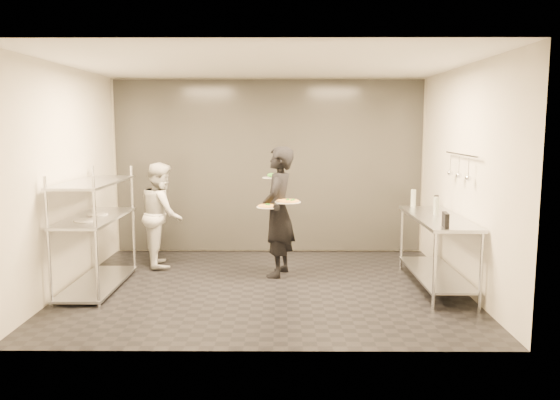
{
  "coord_description": "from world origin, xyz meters",
  "views": [
    {
      "loc": [
        0.23,
        -6.77,
        2.07
      ],
      "look_at": [
        0.19,
        0.2,
        1.1
      ],
      "focal_mm": 35.0,
      "sensor_mm": 36.0,
      "label": 1
    }
  ],
  "objects_px": {
    "bottle_clear": "(436,206)",
    "bottle_dark": "(436,203)",
    "pizza_plate_far": "(288,201)",
    "pos_monitor": "(445,220)",
    "salad_plate": "(271,176)",
    "pizza_plate_near": "(268,206)",
    "prep_counter": "(437,239)",
    "bottle_green": "(413,198)",
    "chef": "(162,214)",
    "waiter": "(278,212)",
    "pass_rack": "(95,228)"
  },
  "relations": [
    {
      "from": "pizza_plate_far",
      "to": "pos_monitor",
      "type": "relative_size",
      "value": 1.48
    },
    {
      "from": "chef",
      "to": "salad_plate",
      "type": "xyz_separation_m",
      "value": [
        1.61,
        -0.2,
        0.58
      ]
    },
    {
      "from": "prep_counter",
      "to": "chef",
      "type": "bearing_deg",
      "value": 163.57
    },
    {
      "from": "pos_monitor",
      "to": "bottle_dark",
      "type": "bearing_deg",
      "value": 86.41
    },
    {
      "from": "pass_rack",
      "to": "bottle_dark",
      "type": "relative_size",
      "value": 7.44
    },
    {
      "from": "waiter",
      "to": "pass_rack",
      "type": "bearing_deg",
      "value": -61.31
    },
    {
      "from": "bottle_clear",
      "to": "chef",
      "type": "bearing_deg",
      "value": 165.58
    },
    {
      "from": "prep_counter",
      "to": "bottle_green",
      "type": "xyz_separation_m",
      "value": [
        -0.13,
        0.79,
        0.42
      ]
    },
    {
      "from": "pos_monitor",
      "to": "bottle_clear",
      "type": "bearing_deg",
      "value": 88.25
    },
    {
      "from": "pos_monitor",
      "to": "bottle_dark",
      "type": "distance_m",
      "value": 1.17
    },
    {
      "from": "salad_plate",
      "to": "bottle_green",
      "type": "bearing_deg",
      "value": -3.03
    },
    {
      "from": "waiter",
      "to": "bottle_green",
      "type": "bearing_deg",
      "value": 112.24
    },
    {
      "from": "waiter",
      "to": "bottle_green",
      "type": "relative_size",
      "value": 7.13
    },
    {
      "from": "waiter",
      "to": "pizza_plate_far",
      "type": "distance_m",
      "value": 0.29
    },
    {
      "from": "pizza_plate_far",
      "to": "pizza_plate_near",
      "type": "bearing_deg",
      "value": -168.7
    },
    {
      "from": "prep_counter",
      "to": "salad_plate",
      "type": "xyz_separation_m",
      "value": [
        -2.12,
        0.9,
        0.72
      ]
    },
    {
      "from": "bottle_green",
      "to": "bottle_clear",
      "type": "relative_size",
      "value": 1.08
    },
    {
      "from": "pass_rack",
      "to": "waiter",
      "type": "height_order",
      "value": "waiter"
    },
    {
      "from": "waiter",
      "to": "bottle_clear",
      "type": "xyz_separation_m",
      "value": [
        2.03,
        -0.42,
        0.15
      ]
    },
    {
      "from": "pizza_plate_far",
      "to": "bottle_clear",
      "type": "height_order",
      "value": "bottle_clear"
    },
    {
      "from": "chef",
      "to": "pizza_plate_near",
      "type": "xyz_separation_m",
      "value": [
        1.58,
        -0.78,
        0.24
      ]
    },
    {
      "from": "pizza_plate_near",
      "to": "bottle_clear",
      "type": "distance_m",
      "value": 2.17
    },
    {
      "from": "waiter",
      "to": "prep_counter",
      "type": "bearing_deg",
      "value": 89.71
    },
    {
      "from": "salad_plate",
      "to": "bottle_green",
      "type": "height_order",
      "value": "salad_plate"
    },
    {
      "from": "bottle_dark",
      "to": "bottle_green",
      "type": "bearing_deg",
      "value": 121.55
    },
    {
      "from": "prep_counter",
      "to": "bottle_green",
      "type": "height_order",
      "value": "bottle_green"
    },
    {
      "from": "pos_monitor",
      "to": "pizza_plate_far",
      "type": "bearing_deg",
      "value": 155.36
    },
    {
      "from": "chef",
      "to": "salad_plate",
      "type": "bearing_deg",
      "value": -112.17
    },
    {
      "from": "bottle_dark",
      "to": "pos_monitor",
      "type": "bearing_deg",
      "value": -100.55
    },
    {
      "from": "waiter",
      "to": "chef",
      "type": "xyz_separation_m",
      "value": [
        -1.71,
        0.54,
        -0.12
      ]
    },
    {
      "from": "pizza_plate_far",
      "to": "bottle_dark",
      "type": "bearing_deg",
      "value": 1.88
    },
    {
      "from": "salad_plate",
      "to": "bottle_dark",
      "type": "height_order",
      "value": "salad_plate"
    },
    {
      "from": "pizza_plate_near",
      "to": "pizza_plate_far",
      "type": "bearing_deg",
      "value": 11.3
    },
    {
      "from": "bottle_clear",
      "to": "bottle_dark",
      "type": "bearing_deg",
      "value": 74.23
    },
    {
      "from": "salad_plate",
      "to": "pos_monitor",
      "type": "xyz_separation_m",
      "value": [
        2.0,
        -1.62,
        -0.34
      ]
    },
    {
      "from": "pass_rack",
      "to": "pizza_plate_near",
      "type": "height_order",
      "value": "pass_rack"
    },
    {
      "from": "bottle_clear",
      "to": "salad_plate",
      "type": "bearing_deg",
      "value": 160.37
    },
    {
      "from": "pizza_plate_far",
      "to": "salad_plate",
      "type": "xyz_separation_m",
      "value": [
        -0.23,
        0.53,
        0.28
      ]
    },
    {
      "from": "pizza_plate_far",
      "to": "pos_monitor",
      "type": "bearing_deg",
      "value": -31.6
    },
    {
      "from": "pos_monitor",
      "to": "chef",
      "type": "bearing_deg",
      "value": 160.2
    },
    {
      "from": "pizza_plate_far",
      "to": "pos_monitor",
      "type": "xyz_separation_m",
      "value": [
        1.77,
        -1.09,
        -0.06
      ]
    },
    {
      "from": "pizza_plate_far",
      "to": "bottle_clear",
      "type": "distance_m",
      "value": 1.91
    },
    {
      "from": "pizza_plate_near",
      "to": "bottle_clear",
      "type": "bearing_deg",
      "value": -4.71
    },
    {
      "from": "salad_plate",
      "to": "bottle_clear",
      "type": "bearing_deg",
      "value": -19.63
    },
    {
      "from": "pass_rack",
      "to": "prep_counter",
      "type": "bearing_deg",
      "value": 0.03
    },
    {
      "from": "pos_monitor",
      "to": "bottle_clear",
      "type": "xyz_separation_m",
      "value": [
        0.13,
        0.86,
        0.03
      ]
    },
    {
      "from": "pizza_plate_near",
      "to": "waiter",
      "type": "bearing_deg",
      "value": 61.37
    },
    {
      "from": "chef",
      "to": "pizza_plate_near",
      "type": "distance_m",
      "value": 1.78
    },
    {
      "from": "pass_rack",
      "to": "pizza_plate_far",
      "type": "bearing_deg",
      "value": 8.61
    },
    {
      "from": "pizza_plate_near",
      "to": "pos_monitor",
      "type": "bearing_deg",
      "value": -27.06
    }
  ]
}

